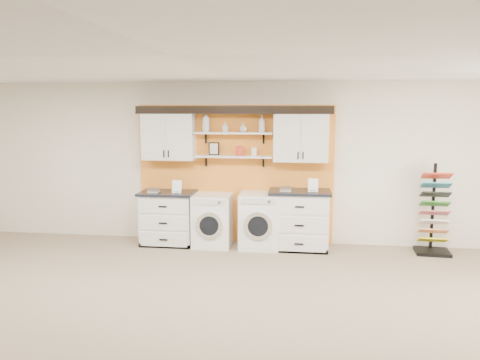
# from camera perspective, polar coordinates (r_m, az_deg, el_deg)

# --- Properties ---
(floor) EXTENTS (10.00, 10.00, 0.00)m
(floor) POSITION_cam_1_polar(r_m,az_deg,el_deg) (4.81, -7.57, -20.48)
(floor) COLOR gray
(floor) RESTS_ON ground
(ceiling) EXTENTS (10.00, 10.00, 0.00)m
(ceiling) POSITION_cam_1_polar(r_m,az_deg,el_deg) (4.23, -8.36, 14.84)
(ceiling) COLOR white
(ceiling) RESTS_ON wall_back
(wall_back) EXTENTS (10.00, 0.00, 10.00)m
(wall_back) POSITION_cam_1_polar(r_m,az_deg,el_deg) (8.18, -0.57, 2.12)
(wall_back) COLOR silver
(wall_back) RESTS_ON floor
(accent_panel) EXTENTS (3.40, 0.07, 2.40)m
(accent_panel) POSITION_cam_1_polar(r_m,az_deg,el_deg) (8.17, -0.60, 0.70)
(accent_panel) COLOR orange
(accent_panel) RESTS_ON wall_back
(upper_cabinet_left) EXTENTS (0.90, 0.35, 0.84)m
(upper_cabinet_left) POSITION_cam_1_polar(r_m,az_deg,el_deg) (8.17, -8.68, 5.39)
(upper_cabinet_left) COLOR silver
(upper_cabinet_left) RESTS_ON wall_back
(upper_cabinet_right) EXTENTS (0.90, 0.35, 0.84)m
(upper_cabinet_right) POSITION_cam_1_polar(r_m,az_deg,el_deg) (7.86, 7.44, 5.29)
(upper_cabinet_right) COLOR silver
(upper_cabinet_right) RESTS_ON wall_back
(shelf_lower) EXTENTS (1.32, 0.28, 0.03)m
(shelf_lower) POSITION_cam_1_polar(r_m,az_deg,el_deg) (7.97, -0.77, 2.89)
(shelf_lower) COLOR silver
(shelf_lower) RESTS_ON wall_back
(shelf_upper) EXTENTS (1.32, 0.28, 0.03)m
(shelf_upper) POSITION_cam_1_polar(r_m,az_deg,el_deg) (7.94, -0.78, 5.76)
(shelf_upper) COLOR silver
(shelf_upper) RESTS_ON wall_back
(crown_molding) EXTENTS (3.30, 0.41, 0.13)m
(crown_molding) POSITION_cam_1_polar(r_m,az_deg,el_deg) (7.94, -0.77, 8.63)
(crown_molding) COLOR black
(crown_molding) RESTS_ON wall_back
(picture_frame) EXTENTS (0.18, 0.02, 0.22)m
(picture_frame) POSITION_cam_1_polar(r_m,az_deg,el_deg) (8.06, -3.19, 3.83)
(picture_frame) COLOR black
(picture_frame) RESTS_ON shelf_lower
(canister_red) EXTENTS (0.11, 0.11, 0.16)m
(canister_red) POSITION_cam_1_polar(r_m,az_deg,el_deg) (7.95, -0.06, 3.56)
(canister_red) COLOR red
(canister_red) RESTS_ON shelf_lower
(canister_cream) EXTENTS (0.10, 0.10, 0.14)m
(canister_cream) POSITION_cam_1_polar(r_m,az_deg,el_deg) (7.92, 1.74, 3.46)
(canister_cream) COLOR silver
(canister_cream) RESTS_ON shelf_lower
(base_cabinet_left) EXTENTS (0.94, 0.66, 0.92)m
(base_cabinet_left) POSITION_cam_1_polar(r_m,az_deg,el_deg) (8.23, -8.75, -4.57)
(base_cabinet_left) COLOR silver
(base_cabinet_left) RESTS_ON floor
(base_cabinet_right) EXTENTS (1.02, 0.66, 0.99)m
(base_cabinet_right) POSITION_cam_1_polar(r_m,az_deg,el_deg) (7.91, 7.24, -4.83)
(base_cabinet_right) COLOR silver
(base_cabinet_right) RESTS_ON floor
(washer) EXTENTS (0.64, 0.71, 0.89)m
(washer) POSITION_cam_1_polar(r_m,az_deg,el_deg) (8.05, -3.32, -4.89)
(washer) COLOR white
(washer) RESTS_ON floor
(dryer) EXTENTS (0.67, 0.71, 0.93)m
(dryer) POSITION_cam_1_polar(r_m,az_deg,el_deg) (7.94, 2.43, -4.94)
(dryer) COLOR white
(dryer) RESTS_ON floor
(sample_rack) EXTENTS (0.56, 0.48, 1.46)m
(sample_rack) POSITION_cam_1_polar(r_m,az_deg,el_deg) (8.24, 22.52, -4.98)
(sample_rack) COLOR black
(sample_rack) RESTS_ON floor
(soap_bottle_a) EXTENTS (0.15, 0.15, 0.34)m
(soap_bottle_a) POSITION_cam_1_polar(r_m,az_deg,el_deg) (8.01, -4.18, 7.09)
(soap_bottle_a) COLOR silver
(soap_bottle_a) RESTS_ON shelf_upper
(soap_bottle_b) EXTENTS (0.09, 0.09, 0.17)m
(soap_bottle_b) POSITION_cam_1_polar(r_m,az_deg,el_deg) (7.96, -1.79, 6.48)
(soap_bottle_b) COLOR silver
(soap_bottle_b) RESTS_ON shelf_upper
(soap_bottle_c) EXTENTS (0.15, 0.15, 0.15)m
(soap_bottle_c) POSITION_cam_1_polar(r_m,az_deg,el_deg) (7.92, 0.40, 6.41)
(soap_bottle_c) COLOR silver
(soap_bottle_c) RESTS_ON shelf_upper
(soap_bottle_d) EXTENTS (0.16, 0.16, 0.29)m
(soap_bottle_d) POSITION_cam_1_polar(r_m,az_deg,el_deg) (7.88, 2.67, 6.89)
(soap_bottle_d) COLOR silver
(soap_bottle_d) RESTS_ON shelf_upper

